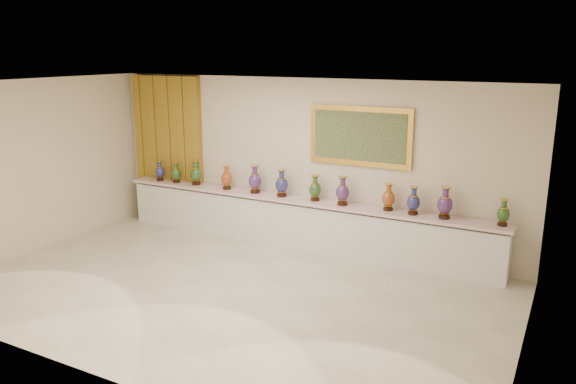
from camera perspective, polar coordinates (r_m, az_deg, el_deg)
name	(u,v)px	position (r m, az deg, el deg)	size (l,w,h in m)	color
ground	(228,292)	(8.45, -6.08, -10.08)	(8.00, 8.00, 0.00)	beige
room	(195,148)	(11.23, -9.45, 4.43)	(8.00, 8.00, 8.00)	beige
counter	(298,223)	(10.12, 1.01, -3.18)	(7.28, 0.48, 0.90)	white
vase_0	(160,172)	(11.60, -12.89, 2.02)	(0.24, 0.24, 0.41)	black
vase_1	(176,174)	(11.36, -11.31, 1.85)	(0.25, 0.25, 0.41)	black
vase_2	(196,174)	(11.11, -9.33, 1.84)	(0.23, 0.23, 0.48)	black
vase_3	(227,179)	(10.66, -6.25, 1.36)	(0.22, 0.22, 0.45)	black
vase_4	(255,181)	(10.34, -3.37, 1.16)	(0.31, 0.31, 0.51)	black
vase_5	(282,184)	(10.07, -0.64, 0.77)	(0.30, 0.30, 0.49)	black
vase_6	(315,189)	(9.80, 2.77, 0.28)	(0.26, 0.26, 0.46)	black
vase_7	(343,192)	(9.56, 5.57, -0.02)	(0.30, 0.30, 0.50)	black
vase_8	(389,198)	(9.34, 10.17, -0.64)	(0.22, 0.22, 0.46)	black
vase_9	(413,202)	(9.19, 12.63, -0.99)	(0.21, 0.21, 0.46)	black
vase_10	(445,204)	(9.09, 15.66, -1.21)	(0.30, 0.30, 0.51)	black
vase_11	(503,214)	(9.00, 21.03, -2.08)	(0.25, 0.25, 0.41)	black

